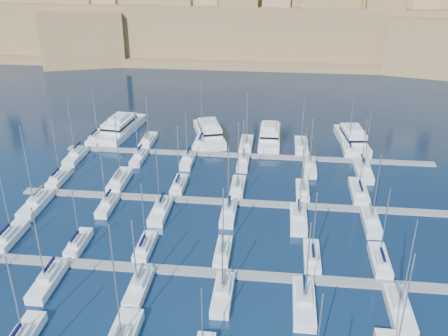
# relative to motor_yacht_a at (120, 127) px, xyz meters

# --- Properties ---
(ground) EXTENTS (600.00, 600.00, 0.00)m
(ground) POSITION_rel_motor_yacht_a_xyz_m (32.69, -43.05, -1.73)
(ground) COLOR black
(ground) RESTS_ON ground
(pontoon_mid_near) EXTENTS (84.00, 2.00, 0.40)m
(pontoon_mid_near) POSITION_rel_motor_yacht_a_xyz_m (32.69, -55.05, -1.53)
(pontoon_mid_near) COLOR slate
(pontoon_mid_near) RESTS_ON ground
(pontoon_mid_far) EXTENTS (84.00, 2.00, 0.40)m
(pontoon_mid_far) POSITION_rel_motor_yacht_a_xyz_m (32.69, -33.05, -1.53)
(pontoon_mid_far) COLOR slate
(pontoon_mid_far) RESTS_ON ground
(pontoon_far) EXTENTS (84.00, 2.00, 0.40)m
(pontoon_far) POSITION_rel_motor_yacht_a_xyz_m (32.69, -11.05, -1.53)
(pontoon_far) COLOR slate
(pontoon_far) RESTS_ON ground
(sailboat_12) EXTENTS (2.66, 8.86, 13.22)m
(sailboat_12) POSITION_rel_motor_yacht_a_xyz_m (-3.70, -49.73, -0.99)
(sailboat_12) COLOR white
(sailboat_12) RESTS_ON ground
(sailboat_13) EXTENTS (2.28, 7.61, 10.28)m
(sailboat_13) POSITION_rel_motor_yacht_a_xyz_m (8.36, -50.34, -1.03)
(sailboat_13) COLOR white
(sailboat_13) RESTS_ON ground
(sailboat_14) EXTENTS (2.33, 7.78, 12.13)m
(sailboat_14) POSITION_rel_motor_yacht_a_xyz_m (19.42, -50.26, -1.01)
(sailboat_14) COLOR white
(sailboat_14) RESTS_ON ground
(sailboat_15) EXTENTS (2.34, 7.79, 12.16)m
(sailboat_15) POSITION_rel_motor_yacht_a_xyz_m (32.03, -50.25, -1.01)
(sailboat_15) COLOR white
(sailboat_15) RESTS_ON ground
(sailboat_16) EXTENTS (2.48, 8.28, 11.98)m
(sailboat_16) POSITION_rel_motor_yacht_a_xyz_m (45.94, -50.01, -1.01)
(sailboat_16) COLOR white
(sailboat_16) RESTS_ON ground
(sailboat_17) EXTENTS (2.57, 8.57, 13.15)m
(sailboat_17) POSITION_rel_motor_yacht_a_xyz_m (56.31, -49.87, -0.99)
(sailboat_17) COLOR white
(sailboat_17) RESTS_ON ground
(sailboat_19) EXTENTS (2.66, 8.85, 13.58)m
(sailboat_19) POSITION_rel_motor_yacht_a_xyz_m (7.59, -60.36, -0.99)
(sailboat_19) COLOR white
(sailboat_19) RESTS_ON ground
(sailboat_20) EXTENTS (2.53, 8.44, 12.36)m
(sailboat_20) POSITION_rel_motor_yacht_a_xyz_m (21.09, -60.16, -1.00)
(sailboat_20) COLOR white
(sailboat_20) RESTS_ON ground
(sailboat_21) EXTENTS (2.62, 8.73, 11.48)m
(sailboat_21) POSITION_rel_motor_yacht_a_xyz_m (33.17, -60.30, -1.01)
(sailboat_21) COLOR white
(sailboat_21) RESTS_ON ground
(sailboat_22) EXTENTS (2.98, 9.92, 14.13)m
(sailboat_22) POSITION_rel_motor_yacht_a_xyz_m (44.36, -60.88, -0.97)
(sailboat_22) COLOR white
(sailboat_22) RESTS_ON ground
(sailboat_23) EXTENTS (2.88, 9.59, 15.29)m
(sailboat_23) POSITION_rel_motor_yacht_a_xyz_m (57.03, -60.72, -0.97)
(sailboat_23) COLOR white
(sailboat_23) RESTS_ON ground
(sailboat_24) EXTENTS (2.50, 8.33, 13.51)m
(sailboat_24) POSITION_rel_motor_yacht_a_xyz_m (-4.50, -27.98, -0.99)
(sailboat_24) COLOR white
(sailboat_24) RESTS_ON ground
(sailboat_25) EXTENTS (2.91, 9.71, 14.84)m
(sailboat_25) POSITION_rel_motor_yacht_a_xyz_m (8.19, -27.31, -0.97)
(sailboat_25) COLOR white
(sailboat_25) RESTS_ON ground
(sailboat_26) EXTENTS (2.39, 7.95, 13.26)m
(sailboat_26) POSITION_rel_motor_yacht_a_xyz_m (20.64, -28.17, -1.00)
(sailboat_26) COLOR white
(sailboat_26) RESTS_ON ground
(sailboat_27) EXTENTS (2.56, 8.54, 14.55)m
(sailboat_27) POSITION_rel_motor_yacht_a_xyz_m (32.40, -27.88, -0.98)
(sailboat_27) COLOR white
(sailboat_27) RESTS_ON ground
(sailboat_28) EXTENTS (2.49, 8.28, 13.90)m
(sailboat_28) POSITION_rel_motor_yacht_a_xyz_m (45.12, -28.01, -0.99)
(sailboat_28) COLOR white
(sailboat_28) RESTS_ON ground
(sailboat_29) EXTENTS (3.02, 10.07, 15.75)m
(sailboat_29) POSITION_rel_motor_yacht_a_xyz_m (56.03, -27.13, -0.96)
(sailboat_29) COLOR white
(sailboat_29) RESTS_ON ground
(sailboat_30) EXTENTS (2.96, 9.87, 16.80)m
(sailboat_30) POSITION_rel_motor_yacht_a_xyz_m (-4.34, -38.86, -0.95)
(sailboat_30) COLOR white
(sailboat_30) RESTS_ON ground
(sailboat_31) EXTENTS (2.29, 7.64, 12.44)m
(sailboat_31) POSITION_rel_motor_yacht_a_xyz_m (9.01, -37.77, -1.01)
(sailboat_31) COLOR white
(sailboat_31) RESTS_ON ground
(sailboat_32) EXTENTS (2.77, 9.25, 13.20)m
(sailboat_32) POSITION_rel_motor_yacht_a_xyz_m (19.28, -38.55, -0.99)
(sailboat_32) COLOR white
(sailboat_32) RESTS_ON ground
(sailboat_33) EXTENTS (2.52, 8.41, 14.39)m
(sailboat_33) POSITION_rel_motor_yacht_a_xyz_m (31.65, -38.14, -0.98)
(sailboat_33) COLOR white
(sailboat_33) RESTS_ON ground
(sailboat_34) EXTENTS (2.87, 9.55, 15.21)m
(sailboat_34) POSITION_rel_motor_yacht_a_xyz_m (44.12, -38.70, -0.97)
(sailboat_34) COLOR white
(sailboat_34) RESTS_ON ground
(sailboat_35) EXTENTS (2.66, 8.85, 13.94)m
(sailboat_35) POSITION_rel_motor_yacht_a_xyz_m (56.69, -38.36, -0.99)
(sailboat_35) COLOR white
(sailboat_35) RESTS_ON ground
(sailboat_36) EXTENTS (2.79, 9.31, 13.31)m
(sailboat_36) POSITION_rel_motor_yacht_a_xyz_m (-4.41, -5.51, -0.99)
(sailboat_36) COLOR white
(sailboat_36) RESTS_ON ground
(sailboat_37) EXTENTS (2.64, 8.80, 12.06)m
(sailboat_37) POSITION_rel_motor_yacht_a_xyz_m (8.64, -5.76, -1.00)
(sailboat_37) COLOR white
(sailboat_37) RESTS_ON ground
(sailboat_38) EXTENTS (3.07, 10.22, 15.41)m
(sailboat_38) POSITION_rel_motor_yacht_a_xyz_m (21.66, -5.06, -0.96)
(sailboat_38) COLOR white
(sailboat_38) RESTS_ON ground
(sailboat_39) EXTENTS (2.84, 9.45, 13.33)m
(sailboat_39) POSITION_rel_motor_yacht_a_xyz_m (32.50, -5.44, -0.99)
(sailboat_39) COLOR white
(sailboat_39) RESTS_ON ground
(sailboat_40) EXTENTS (2.98, 9.94, 13.96)m
(sailboat_40) POSITION_rel_motor_yacht_a_xyz_m (45.52, -5.20, -0.98)
(sailboat_40) COLOR white
(sailboat_40) RESTS_ON ground
(sailboat_41) EXTENTS (2.67, 8.91, 12.97)m
(sailboat_41) POSITION_rel_motor_yacht_a_xyz_m (56.45, -5.70, -0.99)
(sailboat_41) COLOR white
(sailboat_41) RESTS_ON ground
(sailboat_42) EXTENTS (2.79, 9.30, 14.58)m
(sailboat_42) POSITION_rel_motor_yacht_a_xyz_m (-5.38, -16.58, -0.98)
(sailboat_42) COLOR white
(sailboat_42) RESTS_ON ground
(sailboat_43) EXTENTS (2.37, 7.91, 11.97)m
(sailboat_43) POSITION_rel_motor_yacht_a_xyz_m (9.06, -15.89, -1.01)
(sailboat_43) COLOR white
(sailboat_43) RESTS_ON ground
(sailboat_44) EXTENTS (2.51, 8.35, 12.11)m
(sailboat_44) POSITION_rel_motor_yacht_a_xyz_m (20.22, -16.11, -1.01)
(sailboat_44) COLOR white
(sailboat_44) RESTS_ON ground
(sailboat_45) EXTENTS (2.37, 7.89, 11.09)m
(sailboat_45) POSITION_rel_motor_yacht_a_xyz_m (32.56, -15.89, -1.02)
(sailboat_45) COLOR white
(sailboat_45) RESTS_ON ground
(sailboat_46) EXTENTS (2.77, 9.25, 12.33)m
(sailboat_46) POSITION_rel_motor_yacht_a_xyz_m (46.93, -16.55, -1.00)
(sailboat_46) COLOR white
(sailboat_46) RESTS_ON ground
(sailboat_47) EXTENTS (3.17, 10.57, 14.60)m
(sailboat_47) POSITION_rel_motor_yacht_a_xyz_m (58.19, -17.20, -0.96)
(sailboat_47) COLOR white
(sailboat_47) RESTS_ON ground
(motor_yacht_a) EXTENTS (8.07, 20.39, 5.25)m
(motor_yacht_a) POSITION_rel_motor_yacht_a_xyz_m (0.00, 0.00, 0.00)
(motor_yacht_a) COLOR white
(motor_yacht_a) RESTS_ON ground
(motor_yacht_b) EXTENTS (10.55, 18.56, 5.25)m
(motor_yacht_b) POSITION_rel_motor_yacht_a_xyz_m (22.96, -0.99, 0.00)
(motor_yacht_b) COLOR white
(motor_yacht_b) RESTS_ON ground
(motor_yacht_c) EXTENTS (4.94, 16.39, 5.25)m
(motor_yacht_c) POSITION_rel_motor_yacht_a_xyz_m (37.92, -1.67, 0.00)
(motor_yacht_c) COLOR white
(motor_yacht_c) RESTS_ON ground
(motor_yacht_d) EXTENTS (7.22, 17.91, 5.25)m
(motor_yacht_d) POSITION_rel_motor_yacht_a_xyz_m (57.72, -1.17, 0.00)
(motor_yacht_d) COLOR white
(motor_yacht_d) RESTS_ON ground
(fortified_city) EXTENTS (460.00, 108.95, 59.52)m
(fortified_city) POSITION_rel_motor_yacht_a_xyz_m (32.50, 112.22, 13.01)
(fortified_city) COLOR brown
(fortified_city) RESTS_ON ground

